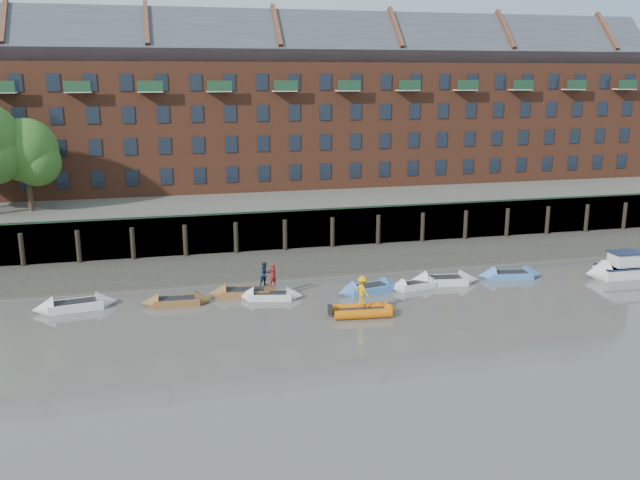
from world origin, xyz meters
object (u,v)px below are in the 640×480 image
object	(u,v)px
person_rower_a	(272,275)
person_rib_crew	(363,291)
rowboat_5	(416,285)
rowboat_6	(443,280)
rowboat_1	(177,301)
rib_tender	(364,311)
rowboat_7	(510,275)
rowboat_3	(270,296)
rowboat_4	(369,289)
motor_launch	(617,269)
person_rower_b	(265,274)
rowboat_2	(245,293)
rowboat_0	(75,305)

from	to	relation	value
person_rower_a	person_rib_crew	xyz separation A→B (m)	(4.71, -4.24, -0.09)
rowboat_5	rowboat_6	size ratio (longest dim) A/B	0.82
rowboat_1	rib_tender	size ratio (longest dim) A/B	1.16
rowboat_7	person_rower_a	size ratio (longest dim) A/B	3.05
rowboat_3	rowboat_4	xyz separation A→B (m)	(6.60, -0.19, 0.02)
motor_launch	person_rower_b	world-z (taller)	person_rower_b
rowboat_7	rowboat_4	bearing A→B (deg)	-167.91
rowboat_2	rowboat_4	size ratio (longest dim) A/B	1.03
rib_tender	person_rower_a	distance (m)	6.59
rowboat_0	person_rib_crew	xyz separation A→B (m)	(16.85, -5.19, 1.26)
rowboat_5	rowboat_6	xyz separation A→B (m)	(2.20, 0.40, 0.05)
rowboat_7	person_rib_crew	size ratio (longest dim) A/B	2.64
rowboat_4	rowboat_6	world-z (taller)	rowboat_6
rowboat_0	rowboat_2	world-z (taller)	rowboat_0
rowboat_3	rowboat_5	xyz separation A→B (m)	(9.95, -0.06, -0.01)
rowboat_1	person_rower_b	world-z (taller)	person_rower_b
rowboat_1	person_rib_crew	distance (m)	11.74
rowboat_0	rib_tender	distance (m)	17.73
rowboat_6	person_rower_b	xyz separation A→B (m)	(-12.43, -0.08, 1.36)
rowboat_6	person_rower_a	distance (m)	12.07
rowboat_2	rowboat_6	size ratio (longest dim) A/B	0.99
rowboat_4	person_rower_b	xyz separation A→B (m)	(-6.88, 0.44, 1.38)
rowboat_6	motor_launch	size ratio (longest dim) A/B	0.88
rowboat_5	rib_tender	xyz separation A→B (m)	(-5.01, -4.27, 0.08)
rowboat_0	rowboat_6	xyz separation A→B (m)	(24.13, -0.61, -0.00)
rowboat_0	rib_tender	world-z (taller)	rowboat_0
motor_launch	person_rower_b	xyz separation A→B (m)	(-25.08, 1.40, 1.02)
rib_tender	rowboat_5	bearing A→B (deg)	46.16
rowboat_2	rowboat_5	bearing A→B (deg)	3.85
rowboat_0	rowboat_1	xyz separation A→B (m)	(6.09, -0.65, -0.03)
rowboat_0	rowboat_4	xyz separation A→B (m)	(18.58, -1.13, -0.02)
rowboat_0	motor_launch	size ratio (longest dim) A/B	0.90
rowboat_1	rowboat_6	bearing A→B (deg)	2.52
rowboat_5	rowboat_3	bearing A→B (deg)	168.28
rowboat_3	rowboat_6	world-z (taller)	rowboat_6
rowboat_1	rowboat_5	world-z (taller)	rowboat_1
rowboat_4	person_rower_a	xyz separation A→B (m)	(-6.45, 0.18, 1.37)
rowboat_1	person_rower_b	size ratio (longest dim) A/B	2.81
motor_launch	rowboat_1	bearing A→B (deg)	-1.74
person_rib_crew	rowboat_5	bearing A→B (deg)	-69.44
rowboat_3	person_rower_b	bearing A→B (deg)	149.54
rowboat_1	rib_tender	bearing A→B (deg)	-20.75
rowboat_5	motor_launch	bearing A→B (deg)	-15.52
rowboat_2	rib_tender	distance (m)	8.29
rowboat_2	rowboat_4	bearing A→B (deg)	1.01
rowboat_5	person_rower_a	size ratio (longest dim) A/B	2.63
rowboat_0	motor_launch	world-z (taller)	motor_launch
person_rower_b	rowboat_7	bearing A→B (deg)	-27.24
rowboat_2	person_rib_crew	xyz separation A→B (m)	(6.36, -5.14, 1.27)
rowboat_3	person_rib_crew	bearing A→B (deg)	-29.08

